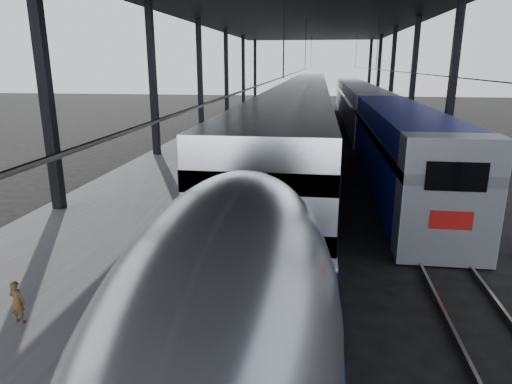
# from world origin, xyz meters

# --- Properties ---
(ground) EXTENTS (160.00, 160.00, 0.00)m
(ground) POSITION_xyz_m (0.00, 0.00, 0.00)
(ground) COLOR black
(ground) RESTS_ON ground
(platform) EXTENTS (6.00, 80.00, 1.00)m
(platform) POSITION_xyz_m (-3.50, 20.00, 0.50)
(platform) COLOR #4C4C4F
(platform) RESTS_ON ground
(yellow_strip) EXTENTS (0.30, 80.00, 0.01)m
(yellow_strip) POSITION_xyz_m (-0.70, 20.00, 1.00)
(yellow_strip) COLOR #CB9013
(yellow_strip) RESTS_ON platform
(rails) EXTENTS (6.52, 80.00, 0.16)m
(rails) POSITION_xyz_m (4.50, 20.00, 0.08)
(rails) COLOR slate
(rails) RESTS_ON ground
(canopy) EXTENTS (18.00, 75.00, 9.47)m
(canopy) POSITION_xyz_m (1.90, 20.00, 9.12)
(canopy) COLOR black
(canopy) RESTS_ON ground
(tgv_train) EXTENTS (3.20, 65.20, 4.58)m
(tgv_train) POSITION_xyz_m (2.00, 23.60, 2.14)
(tgv_train) COLOR #B9BCC1
(tgv_train) RESTS_ON ground
(second_train) EXTENTS (2.83, 56.05, 3.90)m
(second_train) POSITION_xyz_m (7.00, 31.15, 1.98)
(second_train) COLOR navy
(second_train) RESTS_ON ground
(child) EXTENTS (0.35, 0.25, 0.87)m
(child) POSITION_xyz_m (-2.55, -1.98, 1.44)
(child) COLOR #533B1B
(child) RESTS_ON platform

